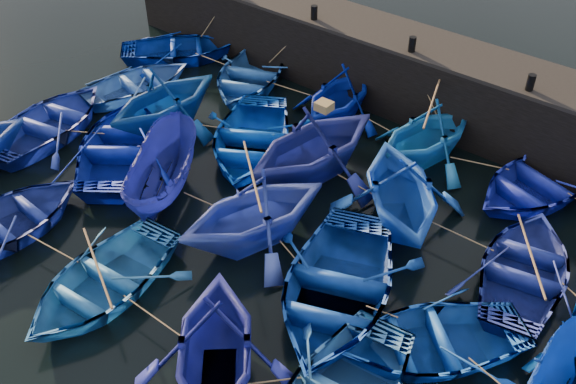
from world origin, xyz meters
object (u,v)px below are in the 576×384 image
Objects in this scene: boat_13 at (50,122)px; wooden_crate at (324,106)px; boat_0 at (180,49)px; boat_8 at (250,139)px.

boat_13 is 9.64m from wooden_crate.
boat_13 reaches higher than boat_0.
boat_13 is at bearing -179.81° from boat_8.
boat_13 is at bearing -156.82° from wooden_crate.
boat_8 is at bearing -175.01° from wooden_crate.
boat_0 is 7.28m from boat_8.
boat_13 is at bearing 138.50° from boat_0.
boat_8 is at bearing -162.76° from boat_0.
boat_0 is 0.90× the size of boat_8.
boat_0 is at bearing -96.13° from boat_13.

